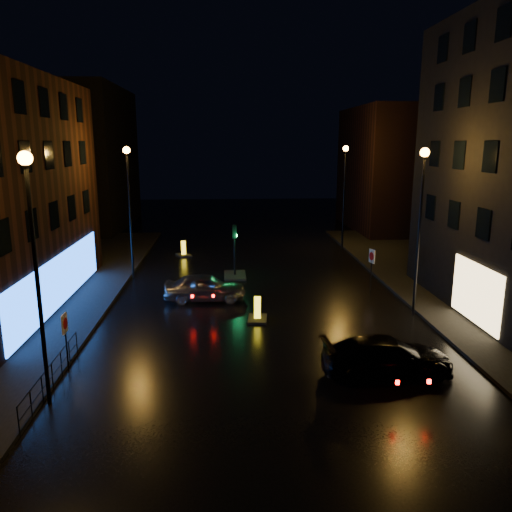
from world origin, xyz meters
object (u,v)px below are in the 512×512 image
object	(u,v)px
bollard_near	(257,315)
road_sign_right	(372,260)
silver_hatchback	(205,287)
bollard_far	(184,253)
dark_sedan	(387,357)
road_sign_left	(65,328)
traffic_signal	(235,269)

from	to	relation	value
bollard_near	road_sign_right	xyz separation A→B (m)	(7.07, 4.77, 1.59)
silver_hatchback	bollard_far	world-z (taller)	silver_hatchback
dark_sedan	road_sign_right	distance (m)	11.33
road_sign_left	road_sign_right	xyz separation A→B (m)	(14.72, 9.92, 0.13)
traffic_signal	silver_hatchback	xyz separation A→B (m)	(-1.76, -5.04, 0.26)
road_sign_left	dark_sedan	bearing A→B (deg)	-4.48
road_sign_right	bollard_far	bearing A→B (deg)	-54.46
bollard_near	road_sign_right	size ratio (longest dim) A/B	0.59
traffic_signal	dark_sedan	bearing A→B (deg)	-69.48
traffic_signal	silver_hatchback	distance (m)	5.34
dark_sedan	road_sign_left	world-z (taller)	road_sign_left
silver_hatchback	bollard_far	distance (m)	11.58
traffic_signal	road_sign_right	xyz separation A→B (m)	(8.02, -3.62, 1.36)
silver_hatchback	road_sign_left	world-z (taller)	road_sign_left
traffic_signal	bollard_near	world-z (taller)	traffic_signal
road_sign_left	bollard_far	bearing A→B (deg)	82.38
bollard_near	bollard_far	bearing A→B (deg)	114.44
silver_hatchback	road_sign_right	xyz separation A→B (m)	(9.78, 1.41, 1.10)
dark_sedan	road_sign_right	bearing A→B (deg)	-15.93
bollard_near	road_sign_right	distance (m)	8.67
dark_sedan	bollard_far	size ratio (longest dim) A/B	3.11
silver_hatchback	bollard_far	size ratio (longest dim) A/B	2.79
bollard_near	road_sign_left	bearing A→B (deg)	-139.71
road_sign_right	dark_sedan	bearing A→B (deg)	62.39
traffic_signal	bollard_near	xyz separation A→B (m)	(0.96, -8.39, -0.24)
silver_hatchback	road_sign_right	bearing A→B (deg)	-80.71
bollard_near	road_sign_left	size ratio (longest dim) A/B	0.64
bollard_near	bollard_far	xyz separation A→B (m)	(-4.82, 14.73, -0.01)
bollard_far	road_sign_right	xyz separation A→B (m)	(11.89, -9.96, 1.60)
dark_sedan	bollard_near	size ratio (longest dim) A/B	3.38
silver_hatchback	road_sign_right	size ratio (longest dim) A/B	1.80
traffic_signal	road_sign_right	world-z (taller)	traffic_signal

